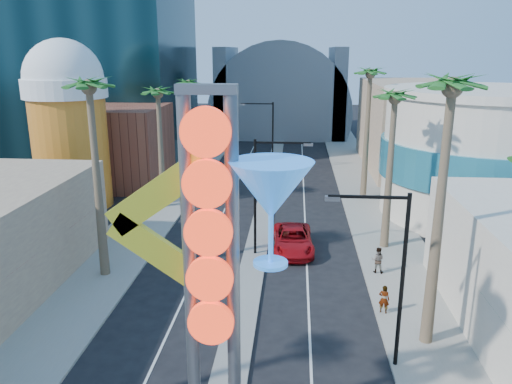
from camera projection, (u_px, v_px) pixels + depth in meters
name	position (u px, v px, depth m)	size (l,w,h in m)	color
sidewalk_west	(172.00, 191.00, 49.22)	(5.00, 100.00, 0.15)	gray
sidewalk_east	(367.00, 196.00, 47.74)	(5.00, 100.00, 0.15)	gray
median	(270.00, 185.00, 51.35)	(1.60, 84.00, 0.15)	gray
brick_filler_west	(115.00, 146.00, 51.53)	(10.00, 10.00, 8.00)	brown
filler_east	(411.00, 126.00, 58.35)	(10.00, 20.00, 10.00)	#A18067
beer_mug	(68.00, 118.00, 42.88)	(7.00, 7.00, 14.50)	orange
turquoise_building	(484.00, 155.00, 40.87)	(16.60, 16.60, 10.60)	beige
canopy	(281.00, 108.00, 82.79)	(22.00, 16.00, 22.00)	slate
neon_sign	(236.00, 254.00, 15.72)	(6.53, 2.60, 12.55)	gray
streetlight_0	(263.00, 186.00, 32.74)	(3.79, 0.25, 8.00)	black
streetlight_1	(268.00, 130.00, 55.84)	(3.79, 0.25, 8.00)	black
streetlight_2	(392.00, 266.00, 20.77)	(3.45, 0.25, 8.00)	black
palm_1	(90.00, 99.00, 28.02)	(2.40, 2.40, 12.70)	brown
palm_2	(158.00, 100.00, 41.81)	(2.40, 2.40, 11.20)	brown
palm_3	(188.00, 89.00, 53.32)	(2.40, 2.40, 11.20)	brown
palm_5	(450.00, 106.00, 20.75)	(2.40, 2.40, 13.20)	brown
palm_6	(394.00, 107.00, 32.62)	(2.40, 2.40, 11.70)	brown
palm_7	(370.00, 82.00, 43.88)	(2.40, 2.40, 12.70)	brown
red_pickup	(293.00, 240.00, 34.65)	(2.68, 5.82, 1.62)	#B70E14
pedestrian_a	(384.00, 299.00, 26.12)	(0.57, 0.37, 1.55)	gray
pedestrian_b	(378.00, 260.00, 30.88)	(0.80, 0.63, 1.65)	gray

